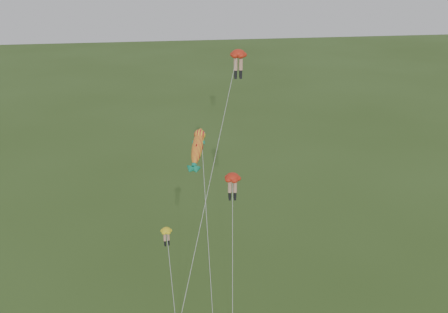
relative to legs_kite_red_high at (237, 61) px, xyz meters
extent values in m
ellipsoid|color=red|center=(0.12, 0.19, 0.55)|extent=(1.44, 1.44, 0.71)
cylinder|color=tan|center=(-0.10, 0.19, -0.29)|extent=(0.31, 0.31, 1.08)
cylinder|color=black|center=(-0.10, 0.19, -1.10)|extent=(0.25, 0.25, 0.54)
cube|color=black|center=(-0.10, 0.19, -1.45)|extent=(0.18, 0.32, 0.16)
cylinder|color=tan|center=(0.34, 0.20, -0.29)|extent=(0.31, 0.31, 1.08)
cylinder|color=black|center=(0.34, 0.20, -1.10)|extent=(0.25, 0.25, 0.54)
cube|color=black|center=(0.34, 0.20, -1.45)|extent=(0.18, 0.32, 0.16)
cylinder|color=silver|center=(-3.21, -5.18, -9.42)|extent=(6.70, 10.78, 20.64)
ellipsoid|color=red|center=(-1.18, -5.09, -8.05)|extent=(1.47, 1.47, 0.67)
cylinder|color=tan|center=(-1.39, -5.07, -8.84)|extent=(0.30, 0.30, 1.03)
cylinder|color=black|center=(-1.39, -5.07, -9.61)|extent=(0.23, 0.23, 0.51)
cube|color=black|center=(-1.39, -5.07, -9.95)|extent=(0.20, 0.31, 0.15)
cylinder|color=tan|center=(-0.98, -5.11, -8.84)|extent=(0.30, 0.30, 1.03)
cylinder|color=black|center=(-0.98, -5.11, -9.61)|extent=(0.23, 0.23, 0.51)
cube|color=black|center=(-0.98, -5.11, -9.95)|extent=(0.20, 0.31, 0.15)
cylinder|color=silver|center=(-1.67, -8.27, -13.73)|extent=(1.00, 6.38, 12.02)
ellipsoid|color=yellow|center=(-6.51, -5.28, -12.23)|extent=(1.15, 1.15, 0.47)
cylinder|color=tan|center=(-6.65, -5.32, -12.79)|extent=(0.21, 0.21, 0.72)
cylinder|color=black|center=(-6.65, -5.32, -13.33)|extent=(0.16, 0.16, 0.36)
cube|color=black|center=(-6.65, -5.32, -13.57)|extent=(0.17, 0.23, 0.11)
cylinder|color=tan|center=(-6.36, -5.25, -12.79)|extent=(0.21, 0.21, 0.72)
cylinder|color=black|center=(-6.36, -5.25, -13.33)|extent=(0.16, 0.16, 0.36)
cube|color=black|center=(-6.36, -5.25, -13.57)|extent=(0.17, 0.23, 0.11)
cylinder|color=silver|center=(-6.29, -9.01, -15.87)|extent=(0.47, 7.48, 7.75)
ellipsoid|color=yellow|center=(-3.92, -5.74, -5.09)|extent=(1.80, 3.09, 2.66)
sphere|color=yellow|center=(-3.92, -5.74, -5.09)|extent=(1.26, 1.49, 1.27)
cone|color=#148461|center=(-3.92, -5.74, -5.09)|extent=(1.04, 1.34, 1.22)
cone|color=#148461|center=(-3.92, -5.74, -5.09)|extent=(1.04, 1.34, 1.22)
cone|color=#148461|center=(-3.92, -5.74, -5.09)|extent=(0.59, 0.75, 0.68)
cone|color=#148461|center=(-3.92, -5.74, -5.09)|extent=(0.59, 0.75, 0.68)
cone|color=#B2121F|center=(-3.92, -5.74, -5.09)|extent=(0.63, 0.76, 0.67)
cylinder|color=silver|center=(-3.66, -8.28, -12.41)|extent=(0.55, 5.12, 14.65)
camera|label=1|loc=(-7.06, -39.96, 7.93)|focal=40.00mm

